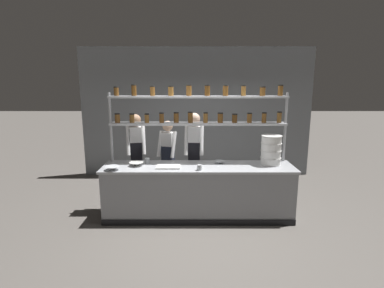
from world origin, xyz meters
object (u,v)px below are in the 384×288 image
object	(u,v)px
chef_center	(167,155)
serving_cup_front	(198,167)
serving_cup_by_board	(146,161)
prep_bowl_near_left	(111,168)
prep_bowl_center_back	(218,162)
cutting_board	(167,167)
chef_left	(135,152)
chef_right	(193,152)
container_stack	(270,150)
spice_shelf_unit	(197,112)
prep_bowl_center_front	(135,164)

from	to	relation	value
chef_center	serving_cup_front	xyz separation A→B (m)	(0.59, -1.07, 0.06)
serving_cup_by_board	prep_bowl_near_left	bearing A→B (deg)	-139.35
prep_bowl_near_left	prep_bowl_center_back	world-z (taller)	prep_bowl_near_left
prep_bowl_near_left	serving_cup_front	xyz separation A→B (m)	(1.41, -0.01, 0.01)
cutting_board	prep_bowl_near_left	distance (m)	0.91
chef_left	chef_center	xyz separation A→B (m)	(0.60, 0.12, -0.10)
chef_right	cutting_board	bearing A→B (deg)	-119.13
chef_center	serving_cup_by_board	size ratio (longest dim) A/B	17.07
container_stack	serving_cup_front	world-z (taller)	container_stack
chef_left	chef_center	size ratio (longest dim) A/B	1.09
chef_center	cutting_board	xyz separation A→B (m)	(0.08, -0.90, 0.02)
chef_left	container_stack	size ratio (longest dim) A/B	3.39
chef_right	serving_cup_front	distance (m)	0.85
cutting_board	prep_bowl_near_left	world-z (taller)	prep_bowl_near_left
spice_shelf_unit	chef_right	size ratio (longest dim) A/B	1.78
chef_center	prep_bowl_center_back	bearing A→B (deg)	-16.36
serving_cup_front	prep_bowl_near_left	bearing A→B (deg)	179.77
chef_left	prep_bowl_near_left	xyz separation A→B (m)	(-0.22, -0.94, -0.06)
cutting_board	prep_bowl_center_front	world-z (taller)	prep_bowl_center_front
chef_right	prep_bowl_near_left	bearing A→B (deg)	-144.11
serving_cup_by_board	chef_left	bearing A→B (deg)	118.86
spice_shelf_unit	container_stack	distance (m)	1.42
chef_left	prep_bowl_center_front	distance (m)	0.71
prep_bowl_center_back	serving_cup_by_board	size ratio (longest dim) A/B	1.91
chef_left	serving_cup_front	bearing A→B (deg)	-49.33
chef_center	serving_cup_by_board	distance (m)	0.71
container_stack	serving_cup_by_board	distance (m)	2.17
prep_bowl_near_left	serving_cup_by_board	size ratio (longest dim) A/B	2.56
prep_bowl_near_left	chef_left	bearing A→B (deg)	76.91
chef_center	chef_right	world-z (taller)	chef_right
chef_center	prep_bowl_near_left	size ratio (longest dim) A/B	6.68
prep_bowl_center_back	serving_cup_front	bearing A→B (deg)	-130.62
serving_cup_front	serving_cup_by_board	distance (m)	1.01
prep_bowl_center_back	chef_right	bearing A→B (deg)	135.65
spice_shelf_unit	chef_left	distance (m)	1.48
cutting_board	container_stack	bearing A→B (deg)	6.19
chef_left	prep_bowl_near_left	bearing A→B (deg)	-113.96
prep_bowl_near_left	serving_cup_front	distance (m)	1.41
cutting_board	chef_right	bearing A→B (deg)	57.19
chef_left	serving_cup_by_board	xyz separation A→B (m)	(0.28, -0.51, -0.04)
prep_bowl_near_left	prep_bowl_center_back	distance (m)	1.82
spice_shelf_unit	serving_cup_by_board	xyz separation A→B (m)	(-0.91, -0.16, -0.84)
chef_left	chef_center	bearing A→B (deg)	0.14
spice_shelf_unit	chef_center	size ratio (longest dim) A/B	1.98
serving_cup_by_board	cutting_board	bearing A→B (deg)	-34.08
container_stack	prep_bowl_near_left	world-z (taller)	container_stack
spice_shelf_unit	chef_right	distance (m)	0.82
serving_cup_front	prep_bowl_center_back	bearing A→B (deg)	49.38
chef_right	prep_bowl_center_back	distance (m)	0.62
container_stack	serving_cup_by_board	size ratio (longest dim) A/B	5.49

